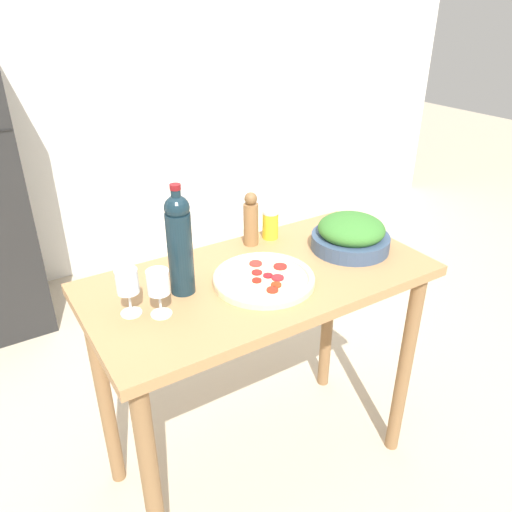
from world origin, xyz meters
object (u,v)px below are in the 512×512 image
Objects in this scene: wine_glass_near at (158,285)px; salad_bowl at (351,234)px; wine_glass_far at (127,284)px; pepper_mill at (251,220)px; wine_bottle at (180,243)px; homemade_pizza at (264,278)px; salt_canister at (270,224)px.

salad_bowl is at bearing 2.42° from wine_glass_near.
pepper_mill reaches higher than wine_glass_far.
wine_bottle reaches higher than salad_bowl.
wine_glass_near is 1.00× the size of wine_glass_far.
pepper_mill reaches higher than homemade_pizza.
wine_glass_far is 0.46m from homemade_pizza.
salad_bowl is at bearing -1.34° from wine_glass_far.
wine_glass_far is 0.60m from pepper_mill.
wine_bottle reaches higher than wine_glass_near.
wine_glass_far is at bearing -161.26° from salt_canister.
wine_bottle is 0.42m from pepper_mill.
wine_glass_far is (-0.08, 0.05, 0.00)m from wine_glass_near.
wine_glass_near is 1.29× the size of salt_canister.
wine_glass_near is 0.72× the size of pepper_mill.
wine_bottle is at bearing 175.25° from salad_bowl.
pepper_mill is at bearing 141.67° from salad_bowl.
wine_glass_far reaches higher than salt_canister.
wine_glass_near and wine_glass_far have the same top height.
salad_bowl is 0.42m from homemade_pizza.
wine_glass_near is 0.55m from pepper_mill.
wine_glass_near reaches higher than salad_bowl.
salad_bowl is (0.30, -0.24, -0.04)m from pepper_mill.
wine_glass_far is 0.86m from salad_bowl.
wine_glass_near is at bearing -142.01° from wine_bottle.
wine_glass_near reaches higher than homemade_pizza.
pepper_mill reaches higher than salad_bowl.
wine_bottle is at bearing -154.12° from pepper_mill.
homemade_pizza is at bearing -127.01° from salt_canister.
wine_bottle is 1.06× the size of homemade_pizza.
wine_bottle is 2.43× the size of wine_glass_far.
wine_bottle is 1.73× the size of pepper_mill.
wine_glass_near is at bearing -150.99° from pepper_mill.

